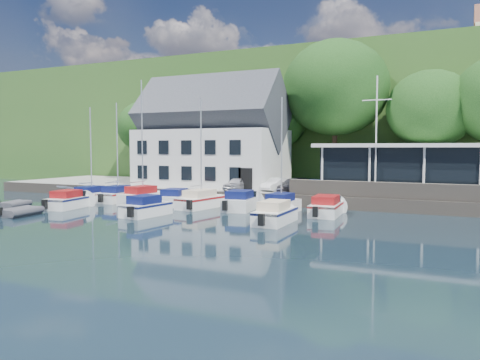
{
  "coord_description": "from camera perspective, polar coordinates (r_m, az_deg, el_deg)",
  "views": [
    {
      "loc": [
        15.21,
        -24.67,
        4.79
      ],
      "look_at": [
        -0.41,
        9.0,
        2.2
      ],
      "focal_mm": 35.0,
      "sensor_mm": 36.0,
      "label": 1
    }
  ],
  "objects": [
    {
      "name": "dinghy_1",
      "position": [
        36.37,
        -25.22,
        -3.37
      ],
      "size": [
        2.3,
        3.4,
        0.74
      ],
      "primitive_type": null,
      "rotation": [
        0.0,
        0.0,
        0.13
      ],
      "color": "#3A3A40",
      "rests_on": "ground"
    },
    {
      "name": "dinghy_0",
      "position": [
        41.57,
        -25.76,
        -2.56
      ],
      "size": [
        2.35,
        3.15,
        0.66
      ],
      "primitive_type": null,
      "rotation": [
        0.0,
        0.0,
        0.26
      ],
      "color": "#3A3A40",
      "rests_on": "ground"
    },
    {
      "name": "tree_4",
      "position": [
        46.46,
        22.15,
        5.72
      ],
      "size": [
        7.94,
        7.94,
        10.85
      ],
      "primitive_type": null,
      "color": "black",
      "rests_on": "quay"
    },
    {
      "name": "boat_r2_4",
      "position": [
        29.57,
        4.31,
        -3.9
      ],
      "size": [
        1.93,
        5.91,
        1.47
      ],
      "primitive_type": null,
      "rotation": [
        0.0,
        0.0,
        0.01
      ],
      "color": "silver",
      "rests_on": "ground"
    },
    {
      "name": "boat_r1_2",
      "position": [
        40.03,
        -11.83,
        3.93
      ],
      "size": [
        2.96,
        6.37,
        9.61
      ],
      "primitive_type": null,
      "rotation": [
        0.0,
        0.0,
        -0.17
      ],
      "color": "silver",
      "rests_on": "ground"
    },
    {
      "name": "boat_r1_3",
      "position": [
        38.92,
        -7.81,
        -2.07
      ],
      "size": [
        2.89,
        5.71,
        1.4
      ],
      "primitive_type": null,
      "rotation": [
        0.0,
        0.0,
        0.15
      ],
      "color": "silver",
      "rests_on": "ground"
    },
    {
      "name": "tree_0",
      "position": [
        57.18,
        -11.36,
        4.8
      ],
      "size": [
        6.83,
        6.83,
        9.33
      ],
      "primitive_type": null,
      "color": "black",
      "rests_on": "quay"
    },
    {
      "name": "hillside",
      "position": [
        88.05,
        15.01,
        5.95
      ],
      "size": [
        160.0,
        75.0,
        16.0
      ],
      "primitive_type": "cube",
      "color": "#2E5720",
      "rests_on": "ground"
    },
    {
      "name": "boat_r1_1",
      "position": [
        42.3,
        -14.74,
        3.37
      ],
      "size": [
        2.15,
        5.7,
        8.85
      ],
      "primitive_type": null,
      "rotation": [
        0.0,
        0.0,
        0.03
      ],
      "color": "silver",
      "rests_on": "ground"
    },
    {
      "name": "car_blue",
      "position": [
        40.1,
        8.95,
        -0.63
      ],
      "size": [
        1.69,
        3.58,
        1.19
      ],
      "primitive_type": "imported",
      "rotation": [
        0.0,
        0.0,
        -0.09
      ],
      "color": "#325C99",
      "rests_on": "quay"
    },
    {
      "name": "boat_r2_2",
      "position": [
        33.38,
        -11.36,
        -3.06
      ],
      "size": [
        2.48,
        5.49,
        1.47
      ],
      "primitive_type": null,
      "rotation": [
        0.0,
        0.0,
        -0.1
      ],
      "color": "silver",
      "rests_on": "ground"
    },
    {
      "name": "field_patch",
      "position": [
        95.62,
        20.75,
        10.56
      ],
      "size": [
        50.0,
        30.0,
        0.3
      ],
      "primitive_type": "cube",
      "color": "#616C36",
      "rests_on": "hillside"
    },
    {
      "name": "boat_r1_7",
      "position": [
        33.6,
        10.53,
        -3.05
      ],
      "size": [
        2.42,
        6.29,
        1.42
      ],
      "primitive_type": null,
      "rotation": [
        0.0,
        0.0,
        0.07
      ],
      "color": "silver",
      "rests_on": "ground"
    },
    {
      "name": "seawall",
      "position": [
        36.35,
        19.73,
        -1.27
      ],
      "size": [
        18.0,
        0.5,
        1.2
      ],
      "primitive_type": "cube",
      "color": "#5E554B",
      "rests_on": "quay"
    },
    {
      "name": "flagpole",
      "position": [
        37.88,
        16.26,
        5.14
      ],
      "size": [
        2.23,
        0.2,
        9.3
      ],
      "primitive_type": null,
      "color": "silver",
      "rests_on": "quay"
    },
    {
      "name": "harbor_building",
      "position": [
        46.78,
        -3.46,
        4.68
      ],
      "size": [
        14.4,
        8.2,
        8.7
      ],
      "primitive_type": null,
      "color": "silver",
      "rests_on": "quay"
    },
    {
      "name": "tree_2",
      "position": [
        50.39,
        3.98,
        5.56
      ],
      "size": [
        7.57,
        7.57,
        10.34
      ],
      "primitive_type": null,
      "color": "black",
      "rests_on": "quay"
    },
    {
      "name": "boat_r1_0",
      "position": [
        43.27,
        -17.71,
        3.03
      ],
      "size": [
        2.39,
        6.34,
        8.41
      ],
      "primitive_type": null,
      "rotation": [
        0.0,
        0.0,
        0.08
      ],
      "color": "silver",
      "rests_on": "ground"
    },
    {
      "name": "ground",
      "position": [
        29.38,
        -6.7,
        -5.42
      ],
      "size": [
        180.0,
        180.0,
        0.0
      ],
      "primitive_type": "plane",
      "color": "black",
      "rests_on": "ground"
    },
    {
      "name": "boat_r1_5",
      "position": [
        35.79,
        0.1,
        -2.47
      ],
      "size": [
        2.89,
        5.86,
        1.52
      ],
      "primitive_type": null,
      "rotation": [
        0.0,
        0.0,
        0.13
      ],
      "color": "silver",
      "rests_on": "ground"
    },
    {
      "name": "tree_3",
      "position": [
        48.26,
        11.52,
        8.02
      ],
      "size": [
        10.6,
        10.6,
        14.49
      ],
      "primitive_type": null,
      "color": "black",
      "rests_on": "quay"
    },
    {
      "name": "quay_face",
      "position": [
        39.01,
        1.79,
        -2.32
      ],
      "size": [
        60.0,
        0.3,
        1.0
      ],
      "primitive_type": "cube",
      "color": "#5E554B",
      "rests_on": "ground"
    },
    {
      "name": "car_dgrey",
      "position": [
        40.28,
        6.38,
        -0.63
      ],
      "size": [
        1.8,
        3.93,
        1.12
      ],
      "primitive_type": "imported",
      "rotation": [
        0.0,
        0.0,
        -0.06
      ],
      "color": "#323237",
      "rests_on": "quay"
    },
    {
      "name": "gangway",
      "position": [
        46.5,
        -18.3,
        -2.12
      ],
      "size": [
        1.2,
        6.0,
        1.4
      ],
      "primitive_type": null,
      "color": "silver",
      "rests_on": "ground"
    },
    {
      "name": "boat_r2_0",
      "position": [
        39.23,
        -20.15,
        -2.2
      ],
      "size": [
        2.7,
        5.8,
        1.44
      ],
      "primitive_type": null,
      "rotation": [
        0.0,
        0.0,
        0.14
      ],
      "color": "silver",
      "rests_on": "ground"
    },
    {
      "name": "boat_r1_4",
      "position": [
        36.89,
        -4.77,
        3.54
      ],
      "size": [
        3.0,
        6.72,
        9.01
      ],
      "primitive_type": null,
      "rotation": [
        0.0,
        0.0,
        -0.15
      ],
      "color": "silver",
      "rests_on": "ground"
    },
    {
      "name": "quay",
      "position": [
        45.03,
        5.04,
        -1.49
      ],
      "size": [
        60.0,
        13.0,
        1.0
      ],
      "primitive_type": "cube",
      "color": "gray",
      "rests_on": "ground"
    },
    {
      "name": "club_pavilion",
      "position": [
        40.92,
        18.97,
        1.34
      ],
      "size": [
        13.2,
        7.2,
        4.1
      ],
      "primitive_type": null,
      "color": "black",
      "rests_on": "quay"
    },
    {
      "name": "boat_r1_6",
      "position": [
        34.22,
        5.09,
        3.37
      ],
      "size": [
        2.34,
        5.41,
        8.86
      ],
      "primitive_type": null,
      "rotation": [
        0.0,
        0.0,
        -0.08
      ],
      "color": "silver",
      "rests_on": "ground"
    },
    {
      "name": "car_silver",
      "position": [
        41.12,
        -0.32,
        -0.47
      ],
      "size": [
        1.63,
        3.53,
        1.17
      ],
      "primitive_type": "imported",
      "rotation": [
        0.0,
        0.0,
        -0.07
      ],
      "color": "#B5B5BA",
      "rests_on": "quay"
    },
    {
      "name": "tree_1",
      "position": [
        54.95,
        -6.06,
        6.2
      ],
      "size": [
        8.66,
        8.66,
        11.84
      ],
      "primitive_type": null,
      "color": "black",
      "rests_on": "quay"
    },
    {
      "name": "car_white",
      "position": [
        41.19,
        4.41,
        -0.52
      ],
      "size": [
        1.98,
        3.56,
        1.11
      ],
      "primitive_type": "imported",
      "rotation": [
        0.0,
        0.0,
        -0.25
      ],
      "color": "silver",
      "rests_on": "quay"
    }
  ]
}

